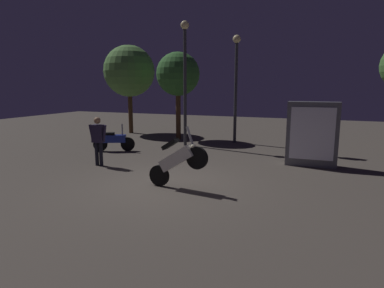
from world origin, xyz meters
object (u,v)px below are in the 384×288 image
at_px(streetlamp_near, 236,75).
at_px(kiosk_billboard, 312,134).
at_px(motorcycle_white_foreground, 177,160).
at_px(person_bystander_far, 326,130).
at_px(motorcycle_blue_parked_left, 114,140).
at_px(streetlamp_far, 185,69).
at_px(person_rider_beside, 98,137).

xyz_separation_m(streetlamp_near, kiosk_billboard, (3.44, -3.44, -2.03)).
bearing_deg(motorcycle_white_foreground, person_bystander_far, 63.53).
bearing_deg(motorcycle_white_foreground, motorcycle_blue_parked_left, 146.25).
bearing_deg(motorcycle_white_foreground, kiosk_billboard, 56.86).
height_order(person_bystander_far, kiosk_billboard, kiosk_billboard).
xyz_separation_m(streetlamp_near, streetlamp_far, (-1.87, -1.48, 0.26)).
distance_m(motorcycle_white_foreground, kiosk_billboard, 4.96).
distance_m(motorcycle_blue_parked_left, streetlamp_near, 6.12).
bearing_deg(streetlamp_near, person_bystander_far, -22.81).
xyz_separation_m(motorcycle_blue_parked_left, streetlamp_near, (4.04, 3.76, 2.64)).
xyz_separation_m(motorcycle_blue_parked_left, person_rider_beside, (0.98, -2.24, 0.51)).
height_order(motorcycle_blue_parked_left, streetlamp_near, streetlamp_near).
height_order(motorcycle_white_foreground, streetlamp_near, streetlamp_near).
bearing_deg(person_rider_beside, streetlamp_far, 160.50).
bearing_deg(streetlamp_near, motorcycle_blue_parked_left, -137.00).
bearing_deg(person_bystander_far, streetlamp_far, 65.96).
bearing_deg(motorcycle_blue_parked_left, kiosk_billboard, -21.72).
bearing_deg(streetlamp_near, kiosk_billboard, -44.98).
height_order(motorcycle_white_foreground, person_bystander_far, person_bystander_far).
bearing_deg(streetlamp_far, motorcycle_white_foreground, -69.02).
relative_size(person_bystander_far, streetlamp_near, 0.34).
bearing_deg(person_bystander_far, kiosk_billboard, 143.87).
xyz_separation_m(motorcycle_blue_parked_left, kiosk_billboard, (7.48, 0.33, 0.61)).
distance_m(person_rider_beside, kiosk_billboard, 6.99).
relative_size(person_bystander_far, kiosk_billboard, 0.78).
relative_size(person_bystander_far, streetlamp_far, 0.31).
relative_size(person_rider_beside, kiosk_billboard, 0.76).
relative_size(motorcycle_blue_parked_left, kiosk_billboard, 0.74).
height_order(streetlamp_near, streetlamp_far, streetlamp_far).
distance_m(person_rider_beside, streetlamp_near, 7.07).
bearing_deg(streetlamp_far, kiosk_billboard, -20.26).
height_order(person_rider_beside, person_bystander_far, person_bystander_far).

